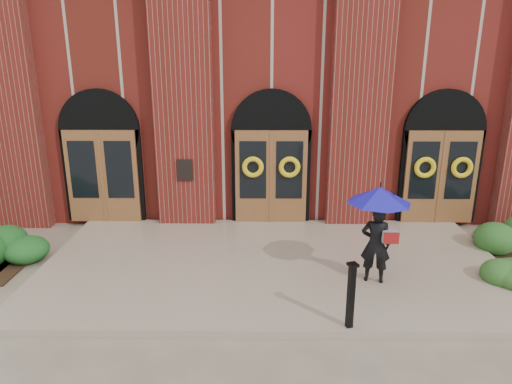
{
  "coord_description": "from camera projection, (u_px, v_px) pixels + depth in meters",
  "views": [
    {
      "loc": [
        -0.28,
        -9.02,
        4.5
      ],
      "look_at": [
        -0.38,
        1.0,
        1.5
      ],
      "focal_mm": 32.0,
      "sensor_mm": 36.0,
      "label": 1
    }
  ],
  "objects": [
    {
      "name": "metal_post",
      "position": [
        351.0,
        294.0,
        7.45
      ],
      "size": [
        0.2,
        0.2,
        1.16
      ],
      "rotation": [
        0.0,
        0.0,
        0.33
      ],
      "color": "black",
      "rests_on": "landing"
    },
    {
      "name": "ground",
      "position": [
        273.0,
        271.0,
        9.93
      ],
      "size": [
        90.0,
        90.0,
        0.0
      ],
      "primitive_type": "plane",
      "color": "gray",
      "rests_on": "ground"
    },
    {
      "name": "man_with_umbrella",
      "position": [
        378.0,
        216.0,
        8.8
      ],
      "size": [
        1.47,
        1.47,
        1.96
      ],
      "rotation": [
        0.0,
        0.0,
        2.92
      ],
      "color": "black",
      "rests_on": "landing"
    },
    {
      "name": "church_building",
      "position": [
        268.0,
        83.0,
        17.34
      ],
      "size": [
        16.2,
        12.53,
        7.0
      ],
      "color": "maroon",
      "rests_on": "ground"
    },
    {
      "name": "landing",
      "position": [
        273.0,
        265.0,
        10.06
      ],
      "size": [
        10.0,
        5.3,
        0.15
      ],
      "primitive_type": "cube",
      "color": "gray",
      "rests_on": "ground"
    }
  ]
}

